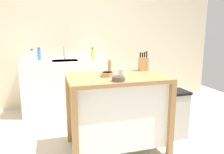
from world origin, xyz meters
name	(u,v)px	position (x,y,z in m)	size (l,w,h in m)	color
wall_back	(80,36)	(0.00, 2.03, 1.30)	(5.52, 0.10, 2.60)	beige
kitchen_island	(117,109)	(0.14, 0.15, 0.50)	(1.11, 0.71, 0.88)	#9E7042
knife_block	(143,64)	(0.58, 0.41, 0.98)	(0.11, 0.09, 0.25)	tan
bowl_ceramic_small	(118,79)	(0.08, -0.10, 0.91)	(0.13, 0.13, 0.05)	#564C47
bowl_ceramic_wide	(107,74)	(0.03, 0.16, 0.91)	(0.15, 0.15, 0.05)	tan
drinking_cup	(122,73)	(0.18, 0.11, 0.93)	(0.07, 0.07, 0.09)	silver
pepper_grinder	(110,66)	(0.13, 0.43, 0.96)	(0.04, 0.04, 0.17)	#AD7F4C
trash_bin	(173,114)	(0.94, 0.22, 0.32)	(0.36, 0.28, 0.63)	#B7B2A8
sink_counter	(66,85)	(-0.32, 1.68, 0.45)	(1.45, 0.60, 0.89)	white
sink_faucet	(64,53)	(-0.32, 1.82, 1.00)	(0.02, 0.02, 0.22)	#B7BCC1
bottle_dish_soap	(39,54)	(-0.74, 1.78, 1.00)	(0.06, 0.06, 0.22)	blue
bottle_hand_soap	(93,54)	(0.16, 1.61, 1.00)	(0.06, 0.06, 0.22)	yellow
bottle_spray_cleaner	(32,55)	(-0.85, 1.74, 0.99)	(0.06, 0.06, 0.20)	white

